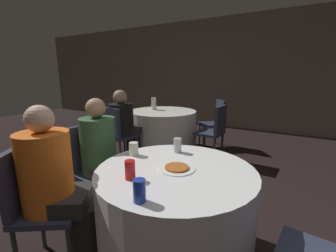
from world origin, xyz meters
TOP-DOWN VIEW (x-y plane):
  - wall_back at (0.00, 4.72)m, footprint 16.00×0.06m
  - table_near at (-0.17, 0.10)m, footprint 1.12×1.12m
  - table_far at (-1.60, 2.29)m, footprint 1.23×1.23m
  - chair_near_southwest at (-0.98, -0.43)m, footprint 0.55×0.55m
  - chair_near_west at (-1.13, 0.22)m, footprint 0.45×0.45m
  - chair_far_southwest at (-2.22, 1.46)m, footprint 0.56×0.56m
  - chair_far_northeast at (-0.80, 2.93)m, footprint 0.56×0.56m
  - chair_far_east at (-0.58, 2.21)m, footprint 0.43×0.43m
  - chair_far_south at (-1.81, 1.28)m, footprint 0.47×0.47m
  - person_black_shirt at (-1.77, 1.43)m, footprint 0.42×0.52m
  - person_orange_shirt at (-0.84, -0.35)m, footprint 0.48×0.45m
  - person_green_jacket at (-0.97, 0.20)m, footprint 0.50×0.35m
  - pizza_plate_near at (-0.16, 0.11)m, footprint 0.26×0.26m
  - soda_can_silver at (-0.32, 0.42)m, footprint 0.07×0.07m
  - soda_can_red at (-0.34, -0.18)m, footprint 0.07×0.07m
  - soda_can_blue at (-0.13, -0.36)m, footprint 0.07×0.07m
  - cup_near at (-0.59, 0.18)m, footprint 0.07×0.07m
  - bottle_far at (-1.82, 2.33)m, footprint 0.09×0.09m

SIDE VIEW (x-z plane):
  - table_near at x=-0.17m, z-range 0.00..0.73m
  - table_far at x=-1.60m, z-range 0.00..0.73m
  - chair_near_southwest at x=-0.98m, z-range 0.09..1.00m
  - chair_near_west at x=-1.13m, z-range 0.09..1.00m
  - chair_far_southwest at x=-2.22m, z-range 0.09..1.00m
  - chair_far_northeast at x=-0.80m, z-range 0.09..1.00m
  - chair_far_east at x=-0.58m, z-range 0.09..1.00m
  - chair_far_south at x=-1.81m, z-range 0.09..1.00m
  - person_green_jacket at x=-0.97m, z-range 0.00..1.17m
  - person_black_shirt at x=-1.77m, z-range 0.03..1.18m
  - person_orange_shirt at x=-0.84m, z-range 0.01..1.20m
  - pizza_plate_near at x=-0.16m, z-range 0.73..0.75m
  - cup_near at x=-0.59m, z-range 0.73..0.84m
  - soda_can_silver at x=-0.32m, z-range 0.73..0.85m
  - soda_can_red at x=-0.34m, z-range 0.73..0.85m
  - soda_can_blue at x=-0.13m, z-range 0.73..0.85m
  - bottle_far at x=-1.82m, z-range 0.73..0.96m
  - wall_back at x=0.00m, z-range 0.00..2.80m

